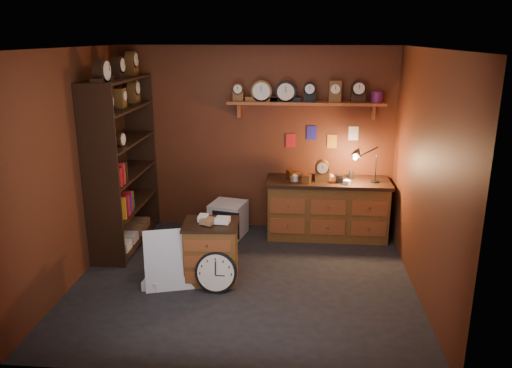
% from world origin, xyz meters
% --- Properties ---
extents(floor, '(4.00, 4.00, 0.00)m').
position_xyz_m(floor, '(0.00, 0.00, 0.00)').
color(floor, black).
rests_on(floor, ground).
extents(room_shell, '(4.02, 3.62, 2.71)m').
position_xyz_m(room_shell, '(0.04, 0.11, 1.72)').
color(room_shell, '#5C2A15').
rests_on(room_shell, ground).
extents(shelving_unit, '(0.47, 1.60, 2.58)m').
position_xyz_m(shelving_unit, '(-1.79, 0.98, 1.25)').
color(shelving_unit, black).
rests_on(shelving_unit, ground).
extents(workbench, '(1.75, 0.66, 1.36)m').
position_xyz_m(workbench, '(1.05, 1.47, 0.47)').
color(workbench, brown).
rests_on(workbench, ground).
extents(low_cabinet, '(0.67, 0.58, 0.82)m').
position_xyz_m(low_cabinet, '(-0.39, -0.03, 0.40)').
color(low_cabinet, brown).
rests_on(low_cabinet, ground).
extents(big_round_clock, '(0.48, 0.16, 0.48)m').
position_xyz_m(big_round_clock, '(-0.29, -0.30, 0.24)').
color(big_round_clock, black).
rests_on(big_round_clock, ground).
extents(white_panel, '(0.57, 0.30, 0.73)m').
position_xyz_m(white_panel, '(-0.84, -0.29, 0.00)').
color(white_panel, silver).
rests_on(white_panel, ground).
extents(mini_fridge, '(0.57, 0.59, 0.49)m').
position_xyz_m(mini_fridge, '(-0.39, 1.39, 0.25)').
color(mini_fridge, silver).
rests_on(mini_fridge, ground).
extents(floor_box_a, '(0.33, 0.30, 0.17)m').
position_xyz_m(floor_box_a, '(-0.79, 0.84, 0.08)').
color(floor_box_a, '#936740').
rests_on(floor_box_a, ground).
extents(floor_box_b, '(0.20, 0.23, 0.11)m').
position_xyz_m(floor_box_b, '(-1.05, -0.29, 0.06)').
color(floor_box_b, white).
rests_on(floor_box_b, ground).
extents(floor_box_c, '(0.25, 0.21, 0.19)m').
position_xyz_m(floor_box_c, '(-0.87, 0.13, 0.09)').
color(floor_box_c, '#936740').
rests_on(floor_box_c, ground).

